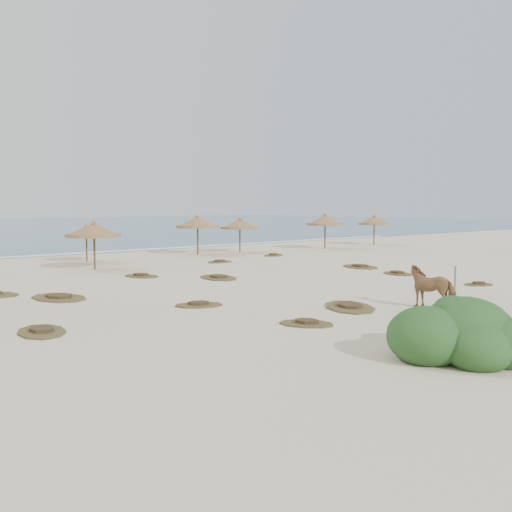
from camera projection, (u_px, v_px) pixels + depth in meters
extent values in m
plane|color=beige|center=(338.00, 301.00, 21.45)|extent=(160.00, 160.00, 0.00)
cube|color=white|center=(74.00, 254.00, 41.54)|extent=(70.00, 0.60, 0.01)
cylinder|color=brown|center=(94.00, 251.00, 31.62)|extent=(0.12, 0.12, 2.07)
cylinder|color=olive|center=(94.00, 235.00, 31.54)|extent=(3.20, 3.20, 0.18)
cone|color=olive|center=(94.00, 230.00, 31.51)|extent=(3.09, 3.09, 0.74)
cone|color=olive|center=(94.00, 222.00, 31.47)|extent=(0.36, 0.36, 0.22)
cylinder|color=brown|center=(87.00, 248.00, 35.64)|extent=(0.10, 0.10, 1.81)
cylinder|color=olive|center=(86.00, 236.00, 35.57)|extent=(3.21, 3.21, 0.16)
cone|color=olive|center=(86.00, 231.00, 35.54)|extent=(3.10, 3.10, 0.65)
cone|color=olive|center=(86.00, 225.00, 35.50)|extent=(0.31, 0.31, 0.19)
cylinder|color=brown|center=(198.00, 239.00, 40.86)|extent=(0.12, 0.12, 2.19)
cylinder|color=olive|center=(198.00, 227.00, 40.78)|extent=(4.07, 4.07, 0.19)
cone|color=olive|center=(198.00, 222.00, 40.75)|extent=(3.93, 3.93, 0.78)
cone|color=olive|center=(197.00, 215.00, 40.70)|extent=(0.37, 0.37, 0.23)
cylinder|color=brown|center=(240.00, 239.00, 42.42)|extent=(0.12, 0.12, 2.02)
cylinder|color=olive|center=(240.00, 228.00, 42.35)|extent=(3.54, 3.54, 0.17)
cone|color=olive|center=(240.00, 223.00, 42.32)|extent=(3.42, 3.42, 0.72)
cone|color=olive|center=(240.00, 218.00, 42.28)|extent=(0.35, 0.35, 0.21)
cylinder|color=brown|center=(325.00, 235.00, 46.05)|extent=(0.12, 0.12, 2.17)
cylinder|color=olive|center=(325.00, 224.00, 45.97)|extent=(3.93, 3.93, 0.19)
cone|color=olive|center=(325.00, 220.00, 45.94)|extent=(3.80, 3.80, 0.78)
cone|color=olive|center=(325.00, 214.00, 45.90)|extent=(0.37, 0.37, 0.23)
cylinder|color=brown|center=(374.00, 233.00, 50.26)|extent=(0.12, 0.12, 2.04)
cylinder|color=olive|center=(374.00, 224.00, 50.18)|extent=(3.58, 3.58, 0.17)
cone|color=olive|center=(374.00, 220.00, 50.15)|extent=(3.46, 3.46, 0.73)
cone|color=olive|center=(374.00, 215.00, 50.11)|extent=(0.35, 0.35, 0.21)
imported|color=#9B6C46|center=(433.00, 287.00, 20.02)|extent=(1.23, 1.91, 1.49)
cylinder|color=#716355|center=(455.00, 278.00, 23.99)|extent=(0.10, 0.10, 1.06)
ellipsoid|color=#275223|center=(466.00, 332.00, 13.58)|extent=(2.25, 2.25, 1.69)
ellipsoid|color=#275223|center=(475.00, 328.00, 14.49)|extent=(1.80, 1.80, 1.35)
ellipsoid|color=#275223|center=(427.00, 337.00, 13.37)|extent=(1.92, 1.92, 1.44)
ellipsoid|color=#275223|center=(502.00, 344.00, 13.13)|extent=(1.69, 1.69, 1.27)
ellipsoid|color=#275223|center=(478.00, 348.00, 12.88)|extent=(1.58, 1.58, 1.18)
ellipsoid|color=#275223|center=(444.00, 330.00, 14.81)|extent=(1.35, 1.35, 1.01)
ellipsoid|color=#275223|center=(453.00, 311.00, 14.19)|extent=(1.01, 1.01, 0.76)
ellipsoid|color=#275223|center=(455.00, 315.00, 13.42)|extent=(0.90, 0.90, 0.68)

